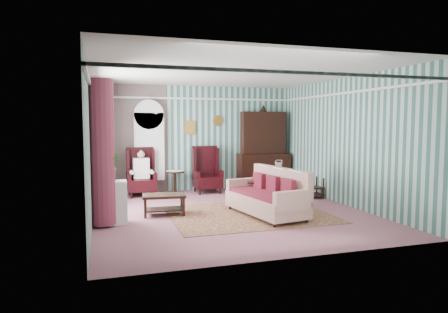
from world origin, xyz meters
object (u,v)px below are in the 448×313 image
object	(u,v)px
floral_armchair	(265,183)
wingback_right	(207,170)
seated_woman	(141,173)
sofa	(266,192)
wingback_left	(141,172)
nest_table	(313,187)
dresser_hutch	(264,147)
round_side_table	(175,182)
coffee_table	(164,205)
plant_stand	(112,203)
bookcase	(149,151)

from	to	relation	value
floral_armchair	wingback_right	bearing A→B (deg)	48.09
seated_woman	wingback_right	bearing A→B (deg)	0.00
seated_woman	sofa	size ratio (longest dim) A/B	0.61
wingback_right	floral_armchair	distance (m)	2.21
wingback_left	nest_table	xyz separation A→B (m)	(4.07, -1.55, -0.35)
dresser_hutch	round_side_table	xyz separation A→B (m)	(-2.60, -0.12, -0.88)
wingback_left	nest_table	bearing A→B (deg)	-20.85
wingback_right	coffee_table	size ratio (longest dim) A/B	1.46
round_side_table	nest_table	bearing A→B (deg)	-28.20
dresser_hutch	wingback_right	bearing A→B (deg)	-171.23
sofa	wingback_left	bearing A→B (deg)	26.59
wingback_right	nest_table	bearing A→B (deg)	-33.75
wingback_left	sofa	bearing A→B (deg)	-53.60
wingback_left	plant_stand	world-z (taller)	wingback_left
wingback_right	seated_woman	bearing A→B (deg)	180.00
bookcase	floral_armchair	distance (m)	3.41
wingback_right	floral_armchair	bearing A→B (deg)	-68.82
wingback_right	floral_armchair	xyz separation A→B (m)	(0.80, -2.06, -0.10)
bookcase	dresser_hutch	xyz separation A→B (m)	(3.25, -0.12, 0.06)
seated_woman	coffee_table	size ratio (longest dim) A/B	1.37
dresser_hutch	nest_table	xyz separation A→B (m)	(0.57, -1.82, -0.91)
seated_woman	plant_stand	world-z (taller)	seated_woman
seated_woman	wingback_left	bearing A→B (deg)	0.00
dresser_hutch	coffee_table	distance (m)	4.27
bookcase	wingback_right	size ratio (longest dim) A/B	1.79
plant_stand	sofa	size ratio (longest dim) A/B	0.41
dresser_hutch	seated_woman	size ratio (longest dim) A/B	2.00
dresser_hutch	plant_stand	xyz separation A→B (m)	(-4.30, -3.02, -0.78)
plant_stand	coffee_table	size ratio (longest dim) A/B	0.93
wingback_left	seated_woman	distance (m)	0.04
sofa	coffee_table	distance (m)	2.09
wingback_left	seated_woman	bearing A→B (deg)	0.00
seated_woman	bookcase	bearing A→B (deg)	57.34
plant_stand	coffee_table	world-z (taller)	plant_stand
seated_woman	plant_stand	size ratio (longest dim) A/B	1.47
bookcase	floral_armchair	bearing A→B (deg)	-46.85
bookcase	plant_stand	distance (m)	3.39
seated_woman	sofa	world-z (taller)	seated_woman
plant_stand	floral_armchair	bearing A→B (deg)	11.60
wingback_left	sofa	distance (m)	3.70
coffee_table	wingback_left	bearing A→B (deg)	95.78
nest_table	plant_stand	bearing A→B (deg)	-166.16
seated_woman	coffee_table	distance (m)	2.35
dresser_hutch	sofa	bearing A→B (deg)	-111.94
bookcase	plant_stand	xyz separation A→B (m)	(-1.05, -3.14, -0.72)
wingback_right	plant_stand	bearing A→B (deg)	-132.84
wingback_right	sofa	world-z (taller)	wingback_right
dresser_hutch	plant_stand	world-z (taller)	dresser_hutch
wingback_left	plant_stand	size ratio (longest dim) A/B	1.56
bookcase	coffee_table	distance (m)	2.85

